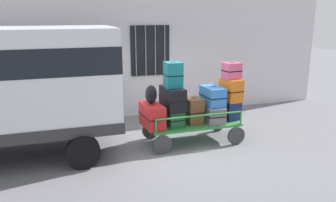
# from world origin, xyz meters

# --- Properties ---
(ground_plane) EXTENTS (40.00, 40.00, 0.00)m
(ground_plane) POSITION_xyz_m (0.00, 0.00, 0.00)
(ground_plane) COLOR slate
(building_wall) EXTENTS (12.00, 0.38, 5.00)m
(building_wall) POSITION_xyz_m (0.00, 2.67, 2.50)
(building_wall) COLOR silver
(building_wall) RESTS_ON ground
(luggage_cart) EXTENTS (2.31, 1.08, 0.49)m
(luggage_cart) POSITION_xyz_m (0.43, -0.07, 0.39)
(luggage_cart) COLOR #2D8438
(luggage_cart) RESTS_ON ground
(cart_railing) EXTENTS (2.19, 0.94, 0.33)m
(cart_railing) POSITION_xyz_m (0.43, -0.07, 0.77)
(cart_railing) COLOR #2D8438
(cart_railing) RESTS_ON luggage_cart
(suitcase_left_bottom) EXTENTS (0.47, 0.87, 0.56)m
(suitcase_left_bottom) POSITION_xyz_m (-0.60, -0.07, 0.77)
(suitcase_left_bottom) COLOR #B21E1E
(suitcase_left_bottom) RESTS_ON luggage_cart
(suitcase_midleft_bottom) EXTENTS (0.41, 0.74, 0.38)m
(suitcase_midleft_bottom) POSITION_xyz_m (-0.08, -0.04, 0.68)
(suitcase_midleft_bottom) COLOR #194C28
(suitcase_midleft_bottom) RESTS_ON luggage_cart
(suitcase_midleft_middle) EXTENTS (0.46, 0.81, 0.54)m
(suitcase_midleft_middle) POSITION_xyz_m (-0.08, -0.04, 1.14)
(suitcase_midleft_middle) COLOR black
(suitcase_midleft_middle) RESTS_ON suitcase_midleft_bottom
(suitcase_midleft_top) EXTENTS (0.40, 0.41, 0.60)m
(suitcase_midleft_top) POSITION_xyz_m (-0.08, -0.08, 1.71)
(suitcase_midleft_top) COLOR #0F5960
(suitcase_midleft_top) RESTS_ON suitcase_midleft_middle
(suitcase_center_bottom) EXTENTS (0.40, 0.49, 0.63)m
(suitcase_center_bottom) POSITION_xyz_m (0.43, -0.11, 0.80)
(suitcase_center_bottom) COLOR brown
(suitcase_center_bottom) RESTS_ON luggage_cart
(suitcase_midright_bottom) EXTENTS (0.50, 0.82, 0.41)m
(suitcase_midright_bottom) POSITION_xyz_m (0.95, -0.10, 0.69)
(suitcase_midright_bottom) COLOR slate
(suitcase_midright_bottom) RESTS_ON luggage_cart
(suitcase_midright_middle) EXTENTS (0.45, 0.70, 0.46)m
(suitcase_midright_middle) POSITION_xyz_m (0.95, -0.07, 1.13)
(suitcase_midright_middle) COLOR #3372C6
(suitcase_midright_middle) RESTS_ON suitcase_midright_bottom
(suitcase_right_bottom) EXTENTS (0.42, 0.50, 0.46)m
(suitcase_right_bottom) POSITION_xyz_m (1.46, -0.07, 0.72)
(suitcase_right_bottom) COLOR navy
(suitcase_right_bottom) RESTS_ON luggage_cart
(suitcase_right_middle) EXTENTS (0.44, 0.63, 0.57)m
(suitcase_right_middle) POSITION_xyz_m (1.46, -0.04, 1.24)
(suitcase_right_middle) COLOR orange
(suitcase_right_middle) RESTS_ON suitcase_right_bottom
(suitcase_right_top) EXTENTS (0.43, 0.38, 0.40)m
(suitcase_right_top) POSITION_xyz_m (1.46, -0.03, 1.72)
(suitcase_right_top) COLOR #CC4C72
(suitcase_right_top) RESTS_ON suitcase_right_middle
(backpack) EXTENTS (0.27, 0.22, 0.44)m
(backpack) POSITION_xyz_m (-0.61, -0.04, 1.27)
(backpack) COLOR black
(backpack) RESTS_ON suitcase_left_bottom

